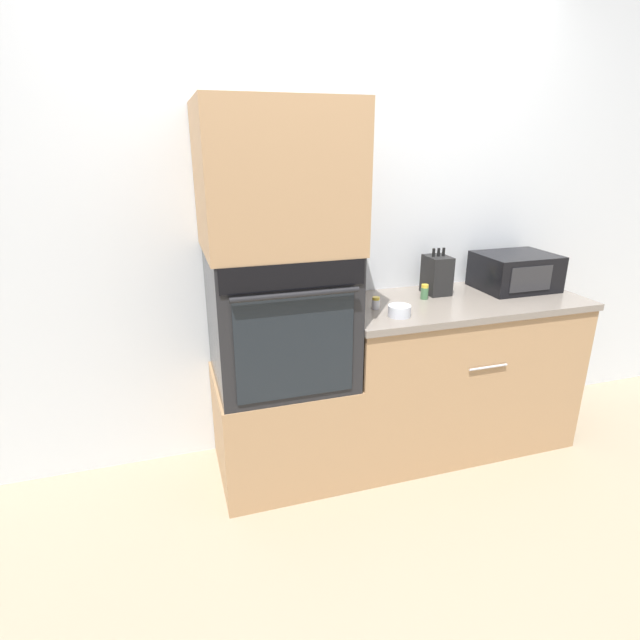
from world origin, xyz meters
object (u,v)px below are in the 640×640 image
object	(u,v)px
condiment_jar_near	(376,303)
knife_block	(437,275)
wall_oven	(280,316)
condiment_jar_mid	(449,280)
bowl	(399,311)
condiment_jar_far	(425,292)
microwave	(515,271)

from	to	relation	value
condiment_jar_near	knife_block	bearing A→B (deg)	19.60
wall_oven	condiment_jar_mid	distance (m)	1.08
wall_oven	bowl	size ratio (longest dim) A/B	5.85
condiment_jar_far	condiment_jar_near	bearing A→B (deg)	-166.39
wall_oven	knife_block	xyz separation A→B (m)	(0.93, 0.14, 0.10)
knife_block	condiment_jar_mid	world-z (taller)	knife_block
microwave	condiment_jar_far	distance (m)	0.60
wall_oven	condiment_jar_near	bearing A→B (deg)	-2.13
condiment_jar_near	condiment_jar_mid	world-z (taller)	condiment_jar_mid
wall_oven	condiment_jar_near	world-z (taller)	wall_oven
knife_block	condiment_jar_far	xyz separation A→B (m)	(-0.11, -0.08, -0.07)
wall_oven	bowl	distance (m)	0.59
condiment_jar_near	condiment_jar_mid	size ratio (longest dim) A/B	0.61
condiment_jar_near	bowl	bearing A→B (deg)	-65.69
bowl	condiment_jar_mid	world-z (taller)	condiment_jar_mid
condiment_jar_near	condiment_jar_far	size ratio (longest dim) A/B	0.76
bowl	condiment_jar_near	xyz separation A→B (m)	(-0.06, 0.14, 0.00)
knife_block	condiment_jar_near	distance (m)	0.47
microwave	condiment_jar_far	world-z (taller)	microwave
wall_oven	microwave	size ratio (longest dim) A/B	1.54
bowl	condiment_jar_far	bearing A→B (deg)	40.48
knife_block	condiment_jar_far	world-z (taller)	knife_block
knife_block	bowl	world-z (taller)	knife_block
knife_block	wall_oven	bearing A→B (deg)	-171.71
condiment_jar_mid	condiment_jar_far	size ratio (longest dim) A/B	1.24
bowl	condiment_jar_near	size ratio (longest dim) A/B	1.81
microwave	knife_block	distance (m)	0.48
condiment_jar_near	condiment_jar_mid	bearing A→B (deg)	22.04
condiment_jar_mid	condiment_jar_far	xyz separation A→B (m)	(-0.24, -0.15, -0.01)
knife_block	condiment_jar_near	size ratio (longest dim) A/B	4.16
condiment_jar_mid	condiment_jar_far	distance (m)	0.28
microwave	bowl	world-z (taller)	microwave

